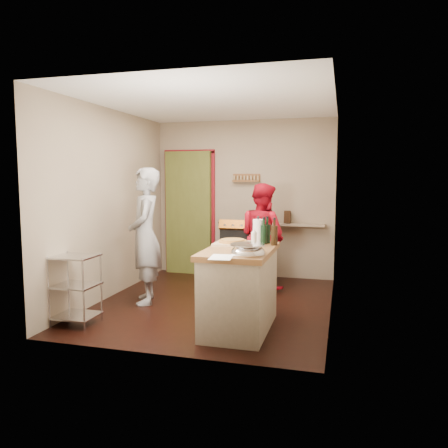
% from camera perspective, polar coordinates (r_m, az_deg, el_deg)
% --- Properties ---
extents(floor, '(3.50, 3.50, 0.00)m').
position_cam_1_polar(floor, '(5.88, -1.29, -10.30)').
color(floor, black).
rests_on(floor, ground).
extents(back_wall, '(3.00, 0.44, 2.60)m').
position_cam_1_polar(back_wall, '(7.55, -2.12, 2.09)').
color(back_wall, gray).
rests_on(back_wall, ground).
extents(left_wall, '(0.04, 3.50, 2.60)m').
position_cam_1_polar(left_wall, '(6.25, -14.64, 2.60)').
color(left_wall, gray).
rests_on(left_wall, ground).
extents(right_wall, '(0.04, 3.50, 2.60)m').
position_cam_1_polar(right_wall, '(5.42, 14.07, 2.10)').
color(right_wall, gray).
rests_on(right_wall, ground).
extents(ceiling, '(3.00, 3.50, 0.02)m').
position_cam_1_polar(ceiling, '(5.72, -1.36, 15.65)').
color(ceiling, white).
rests_on(ceiling, back_wall).
extents(stove, '(0.60, 0.63, 1.00)m').
position_cam_1_polar(stove, '(7.11, 2.35, -3.70)').
color(stove, black).
rests_on(stove, ground).
extents(wire_shelving, '(0.48, 0.40, 0.80)m').
position_cam_1_polar(wire_shelving, '(5.25, -18.86, -7.70)').
color(wire_shelving, silver).
rests_on(wire_shelving, ground).
extents(island, '(0.71, 1.32, 1.21)m').
position_cam_1_polar(island, '(4.81, 2.11, -8.18)').
color(island, '#BCB2A0').
rests_on(island, ground).
extents(person_stripe, '(0.66, 0.77, 1.79)m').
position_cam_1_polar(person_stripe, '(5.84, -10.27, -1.55)').
color(person_stripe, '#AEADB2').
rests_on(person_stripe, ground).
extents(person_red, '(0.97, 0.93, 1.58)m').
position_cam_1_polar(person_red, '(6.55, 5.04, -1.57)').
color(person_red, '#B50C1E').
rests_on(person_red, ground).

